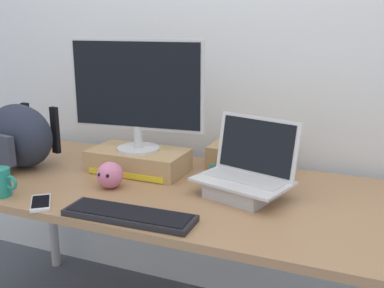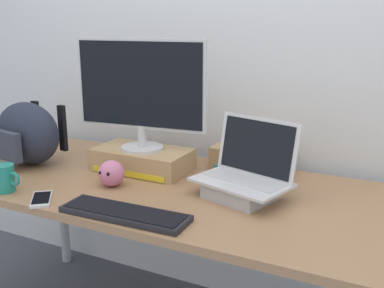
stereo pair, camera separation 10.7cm
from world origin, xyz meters
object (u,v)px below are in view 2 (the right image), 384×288
Objects in this scene: open_laptop at (244,182)px; toner_box_cyan at (251,159)px; coffee_mug at (4,178)px; desktop_monitor at (140,90)px; external_keyboard at (125,213)px; messenger_backpack at (27,134)px; toner_box_yellow at (142,160)px; plush_toy at (111,173)px; cell_phone at (41,199)px.

open_laptop reaches higher than toner_box_cyan.
desktop_monitor is at bearing 53.98° from coffee_mug.
open_laptop is 0.45m from external_keyboard.
messenger_backpack is at bearing -161.05° from open_laptop.
plush_toy is at bearing -90.25° from toner_box_yellow.
messenger_backpack is at bearing 101.56° from cell_phone.
toner_box_cyan is at bearing 21.22° from desktop_monitor.
coffee_mug is at bearing -49.64° from messenger_backpack.
coffee_mug is at bearing -140.81° from open_laptop.
messenger_backpack is 1.00m from toner_box_cyan.
toner_box_yellow is 2.62× the size of cell_phone.
coffee_mug is 0.40m from plush_toy.
messenger_backpack is (-0.72, 0.29, 0.13)m from external_keyboard.
open_laptop is 1.02× the size of messenger_backpack.
cell_phone is 0.49× the size of toner_box_cyan.
toner_box_yellow is 1.08× the size of messenger_backpack.
messenger_backpack is at bearing -169.63° from desktop_monitor.
toner_box_yellow is 0.48m from cell_phone.
toner_box_yellow is at bearing 89.75° from plush_toy.
coffee_mug is at bearing -131.81° from desktop_monitor.
coffee_mug is 1.00m from toner_box_cyan.
plush_toy is at bearing -149.98° from open_laptop.
messenger_backpack is at bearing 155.91° from external_keyboard.
toner_box_cyan is at bearing 70.61° from external_keyboard.
toner_box_cyan is (0.93, 0.36, -0.09)m from messenger_backpack.
external_keyboard is (-0.29, -0.34, -0.05)m from open_laptop.
open_laptop is at bearing -11.21° from toner_box_yellow.
cell_phone is at bearing -129.59° from toner_box_cyan.
toner_box_yellow is 0.71× the size of desktop_monitor.
coffee_mug reaches higher than toner_box_yellow.
messenger_backpack reaches higher than cell_phone.
external_keyboard reaches higher than cell_phone.
coffee_mug is (-0.54, -0.01, 0.04)m from external_keyboard.
messenger_backpack is 0.52m from plush_toy.
toner_box_yellow is 3.97× the size of plush_toy.
toner_box_yellow is at bearing -175.06° from open_laptop.
toner_box_cyan reaches higher than toner_box_yellow.
toner_box_yellow is 1.06× the size of open_laptop.
open_laptop is at bearing 23.04° from coffee_mug.
open_laptop reaches higher than messenger_backpack.
open_laptop is 1.01m from messenger_backpack.
coffee_mug is (0.18, -0.30, -0.09)m from messenger_backpack.
desktop_monitor is at bearing -152.99° from toner_box_cyan.
open_laptop reaches higher than toner_box_yellow.
external_keyboard is 0.31m from plush_toy.
external_keyboard is 0.79m from messenger_backpack.
cell_phone is at bearing -106.69° from toner_box_yellow.
toner_box_yellow is 0.56m from coffee_mug.
external_keyboard is at bearing -12.81° from messenger_backpack.
toner_box_cyan is at bearing 30.63° from messenger_backpack.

